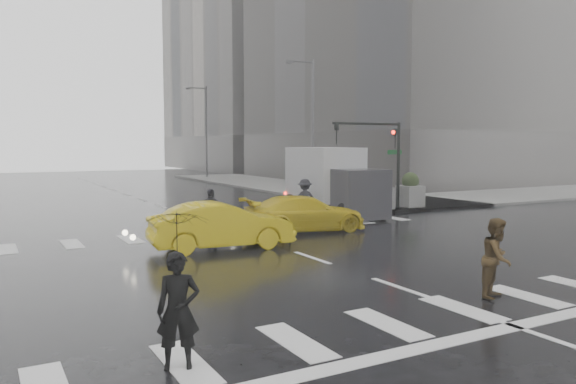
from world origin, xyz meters
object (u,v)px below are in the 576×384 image
traffic_signal_pole (383,148)px  taxi_mid (222,226)px  pedestrian_brown (497,258)px  box_truck (333,179)px

traffic_signal_pole → taxi_mid: size_ratio=0.97×
pedestrian_brown → box_truck: (4.90, 13.99, 0.84)m
traffic_signal_pole → pedestrian_brown: traffic_signal_pole is taller
pedestrian_brown → box_truck: size_ratio=0.29×
pedestrian_brown → traffic_signal_pole: bearing=35.6°
traffic_signal_pole → box_truck: size_ratio=0.74×
pedestrian_brown → taxi_mid: pedestrian_brown is taller
pedestrian_brown → taxi_mid: size_ratio=0.38×
traffic_signal_pole → box_truck: traffic_signal_pole is taller
pedestrian_brown → taxi_mid: 8.96m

